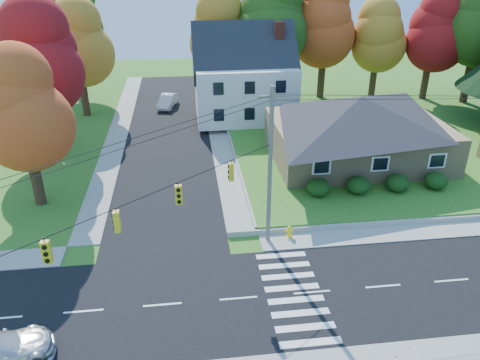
{
  "coord_description": "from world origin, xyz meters",
  "views": [
    {
      "loc": [
        -6.31,
        -19.21,
        16.74
      ],
      "look_at": [
        -2.93,
        8.0,
        3.0
      ],
      "focal_mm": 35.0,
      "sensor_mm": 36.0,
      "label": 1
    }
  ],
  "objects": [
    {
      "name": "road_cross",
      "position": [
        -8.0,
        26.0,
        0.01
      ],
      "size": [
        8.0,
        44.0,
        0.02
      ],
      "primitive_type": "cube",
      "color": "black",
      "rests_on": "ground"
    },
    {
      "name": "tree_lot_2",
      "position": [
        10.0,
        34.0,
        8.96
      ],
      "size": [
        7.28,
        7.28,
        13.56
      ],
      "color": "#3F2A19",
      "rests_on": "lawn"
    },
    {
      "name": "road_main",
      "position": [
        0.0,
        0.0,
        0.01
      ],
      "size": [
        90.0,
        8.0,
        0.02
      ],
      "primitive_type": "cube",
      "color": "black",
      "rests_on": "ground"
    },
    {
      "name": "fire_hydrant",
      "position": [
        -0.07,
        5.4,
        0.4
      ],
      "size": [
        0.48,
        0.37,
        0.84
      ],
      "color": "#FFE604",
      "rests_on": "ground"
    },
    {
      "name": "traffic_infrastructure",
      "position": [
        -0.15,
        1.35,
        5.15
      ],
      "size": [
        38.1,
        10.66,
        10.0
      ],
      "color": "#666059",
      "rests_on": "ground"
    },
    {
      "name": "tree_west_1",
      "position": [
        -18.0,
        22.0,
        8.46
      ],
      "size": [
        7.28,
        7.28,
        13.56
      ],
      "color": "#3F2A19",
      "rests_on": "ground"
    },
    {
      "name": "tree_lot_3",
      "position": [
        16.0,
        33.0,
        7.65
      ],
      "size": [
        6.16,
        6.16,
        11.47
      ],
      "color": "#3F2A19",
      "rests_on": "lawn"
    },
    {
      "name": "colonial_house",
      "position": [
        0.04,
        28.0,
        4.58
      ],
      "size": [
        10.4,
        8.4,
        9.6
      ],
      "color": "silver",
      "rests_on": "lawn"
    },
    {
      "name": "lawn",
      "position": [
        13.0,
        21.0,
        0.25
      ],
      "size": [
        30.0,
        30.0,
        0.5
      ],
      "primitive_type": "cube",
      "color": "#3D7923",
      "rests_on": "ground"
    },
    {
      "name": "tree_west_3",
      "position": [
        -19.0,
        40.0,
        9.11
      ],
      "size": [
        7.84,
        7.84,
        14.6
      ],
      "color": "#3F2A19",
      "rests_on": "ground"
    },
    {
      "name": "tree_lot_1",
      "position": [
        4.0,
        33.0,
        9.61
      ],
      "size": [
        7.84,
        7.84,
        14.6
      ],
      "color": "#3F2A19",
      "rests_on": "lawn"
    },
    {
      "name": "white_car",
      "position": [
        -8.21,
        33.7,
        0.74
      ],
      "size": [
        2.42,
        4.6,
        1.44
      ],
      "primitive_type": "imported",
      "rotation": [
        0.0,
        0.0,
        -0.21
      ],
      "color": "silver",
      "rests_on": "road_cross"
    },
    {
      "name": "tree_west_0",
      "position": [
        -17.0,
        12.0,
        7.15
      ],
      "size": [
        6.16,
        6.16,
        11.47
      ],
      "color": "#3F2A19",
      "rests_on": "ground"
    },
    {
      "name": "tree_lot_4",
      "position": [
        22.0,
        32.0,
        8.31
      ],
      "size": [
        6.72,
        6.72,
        12.51
      ],
      "color": "#3F2A19",
      "rests_on": "lawn"
    },
    {
      "name": "tree_lot_0",
      "position": [
        -2.0,
        34.0,
        8.31
      ],
      "size": [
        6.72,
        6.72,
        12.51
      ],
      "color": "#3F2A19",
      "rests_on": "lawn"
    },
    {
      "name": "ground",
      "position": [
        0.0,
        0.0,
        0.0
      ],
      "size": [
        120.0,
        120.0,
        0.0
      ],
      "primitive_type": "plane",
      "color": "#3D7923"
    },
    {
      "name": "hedge_row",
      "position": [
        7.5,
        9.8,
        1.14
      ],
      "size": [
        10.7,
        1.7,
        1.27
      ],
      "color": "#163A10",
      "rests_on": "lawn"
    },
    {
      "name": "sidewalk_north",
      "position": [
        0.0,
        5.0,
        0.04
      ],
      "size": [
        90.0,
        2.0,
        0.08
      ],
      "primitive_type": "cube",
      "color": "#9C9A90",
      "rests_on": "ground"
    },
    {
      "name": "tree_west_2",
      "position": [
        -17.0,
        32.0,
        7.81
      ],
      "size": [
        6.72,
        6.72,
        12.51
      ],
      "color": "#3F2A19",
      "rests_on": "ground"
    },
    {
      "name": "ranch_house",
      "position": [
        8.0,
        16.0,
        3.27
      ],
      "size": [
        14.6,
        10.6,
        5.4
      ],
      "color": "tan",
      "rests_on": "lawn"
    }
  ]
}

